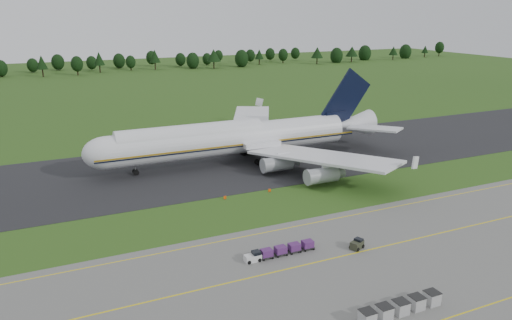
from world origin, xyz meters
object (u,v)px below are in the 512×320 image
utility_cart (357,245)px  aircraft (237,138)px  uld_row (401,307)px  edge_markers (270,190)px  baggage_train (279,251)px

utility_cart → aircraft: bearing=89.0°
uld_row → edge_markers: 43.83m
baggage_train → edge_markers: size_ratio=0.57×
utility_cart → edge_markers: (-1.11, 27.58, -0.36)m
edge_markers → uld_row: bearing=-95.4°
utility_cart → edge_markers: bearing=92.3°
utility_cart → uld_row: uld_row is taller
utility_cart → edge_markers: utility_cart is taller
utility_cart → uld_row: bearing=-108.2°
baggage_train → uld_row: (6.41, -18.97, 0.11)m
utility_cart → edge_markers: size_ratio=0.13×
aircraft → uld_row: size_ratio=6.46×
uld_row → aircraft: bearing=84.7°
baggage_train → edge_markers: bearing=66.8°
aircraft → utility_cart: aircraft is taller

